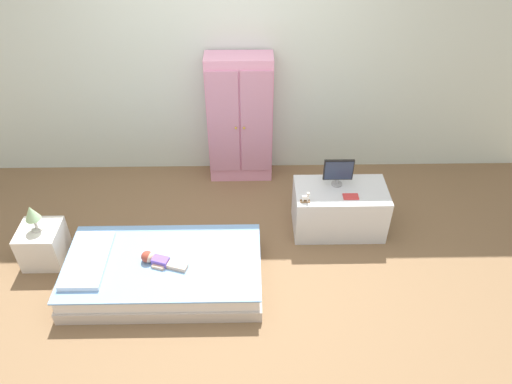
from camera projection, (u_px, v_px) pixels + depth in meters
name	position (u px, v px, depth m)	size (l,w,h in m)	color
ground_plane	(226.00, 271.00, 4.19)	(10.00, 10.00, 0.02)	brown
back_wall	(226.00, 48.00, 4.57)	(6.40, 0.05, 2.70)	silver
bed	(164.00, 271.00, 4.01)	(1.60, 0.86, 0.25)	beige
pillow	(88.00, 260.00, 3.91)	(0.32, 0.62, 0.05)	silver
doll	(155.00, 259.00, 3.90)	(0.39, 0.19, 0.10)	#6B4CB2
nightstand	(43.00, 244.00, 4.18)	(0.34, 0.34, 0.35)	silver
table_lamp	(32.00, 214.00, 3.97)	(0.13, 0.13, 0.25)	#B7B2AD
wardrobe	(240.00, 120.00, 4.85)	(0.64, 0.30, 1.35)	#E599BC
tv_stand	(339.00, 209.00, 4.47)	(0.83, 0.46, 0.46)	silver
tv_monitor	(338.00, 171.00, 4.29)	(0.26, 0.10, 0.27)	#99999E
rocking_horse_toy	(306.00, 198.00, 4.17)	(0.08, 0.04, 0.10)	#8E6642
book_red	(351.00, 197.00, 4.24)	(0.13, 0.08, 0.01)	#CC3838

